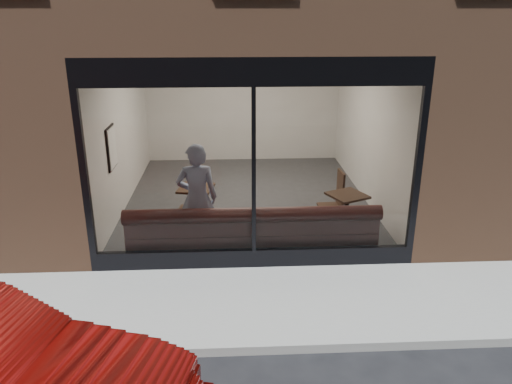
{
  "coord_description": "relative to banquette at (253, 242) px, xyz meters",
  "views": [
    {
      "loc": [
        -0.33,
        -4.9,
        3.8
      ],
      "look_at": [
        0.05,
        2.4,
        1.12
      ],
      "focal_mm": 35.0,
      "sensor_mm": 36.0,
      "label": 1
    }
  ],
  "objects": [
    {
      "name": "cafe_ceiling",
      "position": [
        0.0,
        2.55,
        2.97
      ],
      "size": [
        6.0,
        6.0,
        0.0
      ],
      "primitive_type": "plane",
      "rotation": [
        3.14,
        0.0,
        0.0
      ],
      "color": "white",
      "rests_on": "host_building_upper"
    },
    {
      "name": "banquette",
      "position": [
        0.0,
        0.0,
        0.0
      ],
      "size": [
        4.0,
        0.55,
        0.45
      ],
      "primitive_type": "cube",
      "color": "#381415",
      "rests_on": "cafe_floor"
    },
    {
      "name": "kerb_near",
      "position": [
        0.0,
        -2.5,
        -0.17
      ],
      "size": [
        40.0,
        0.1,
        0.12
      ],
      "primitive_type": "cube",
      "color": "gray",
      "rests_on": "ground"
    },
    {
      "name": "storefront_glass",
      "position": [
        0.0,
        -0.43,
        1.33
      ],
      "size": [
        4.8,
        0.0,
        4.8
      ],
      "primitive_type": "plane",
      "rotation": [
        1.57,
        0.0,
        0.0
      ],
      "color": "white",
      "rests_on": "storefront_kick"
    },
    {
      "name": "person",
      "position": [
        -0.89,
        0.26,
        0.69
      ],
      "size": [
        0.69,
        0.48,
        1.83
      ],
      "primitive_type": "imported",
      "rotation": [
        0.0,
        0.0,
        3.2
      ],
      "color": "#96A7CA",
      "rests_on": "cafe_floor"
    },
    {
      "name": "cafe_table_right",
      "position": [
        1.7,
        0.73,
        0.52
      ],
      "size": [
        0.78,
        0.78,
        0.04
      ],
      "primitive_type": "cube",
      "rotation": [
        0.0,
        0.0,
        0.43
      ],
      "color": "black",
      "rests_on": "cafe_floor"
    },
    {
      "name": "cafe_wall_back",
      "position": [
        0.0,
        5.54,
        1.37
      ],
      "size": [
        5.0,
        0.0,
        5.0
      ],
      "primitive_type": "plane",
      "rotation": [
        1.57,
        0.0,
        0.0
      ],
      "color": "silver",
      "rests_on": "ground"
    },
    {
      "name": "wall_poster",
      "position": [
        -2.45,
        1.42,
        1.25
      ],
      "size": [
        0.02,
        0.53,
        0.71
      ],
      "primitive_type": "cube",
      "color": "white",
      "rests_on": "cafe_wall_left"
    },
    {
      "name": "storefront_header",
      "position": [
        0.0,
        -0.4,
        2.77
      ],
      "size": [
        5.0,
        0.1,
        0.4
      ],
      "primitive_type": "cube",
      "color": "black",
      "rests_on": "host_building_upper"
    },
    {
      "name": "storefront_kick",
      "position": [
        0.0,
        -0.4,
        -0.08
      ],
      "size": [
        5.0,
        0.1,
        0.3
      ],
      "primitive_type": "cube",
      "color": "black",
      "rests_on": "ground"
    },
    {
      "name": "host_building_pier_right",
      "position": [
        3.75,
        5.55,
        1.38
      ],
      "size": [
        2.5,
        12.0,
        3.2
      ],
      "primitive_type": "cube",
      "color": "brown",
      "rests_on": "ground"
    },
    {
      "name": "ground",
      "position": [
        0.0,
        -2.45,
        -0.23
      ],
      "size": [
        120.0,
        120.0,
        0.0
      ],
      "primitive_type": "plane",
      "color": "black",
      "rests_on": "ground"
    },
    {
      "name": "cafe_chair_right",
      "position": [
        1.55,
        1.44,
        0.01
      ],
      "size": [
        0.44,
        0.44,
        0.04
      ],
      "primitive_type": "cube",
      "rotation": [
        0.0,
        0.0,
        3.2
      ],
      "color": "black",
      "rests_on": "cafe_floor"
    },
    {
      "name": "host_building_pier_left",
      "position": [
        -3.75,
        5.55,
        1.38
      ],
      "size": [
        2.5,
        12.0,
        3.2
      ],
      "primitive_type": "cube",
      "color": "brown",
      "rests_on": "ground"
    },
    {
      "name": "cafe_wall_right",
      "position": [
        2.49,
        2.55,
        1.37
      ],
      "size": [
        0.0,
        6.0,
        6.0
      ],
      "primitive_type": "plane",
      "rotation": [
        1.57,
        0.0,
        -1.57
      ],
      "color": "silver",
      "rests_on": "ground"
    },
    {
      "name": "cafe_wall_left",
      "position": [
        -2.49,
        2.55,
        1.37
      ],
      "size": [
        0.0,
        6.0,
        6.0
      ],
      "primitive_type": "plane",
      "rotation": [
        1.57,
        0.0,
        1.57
      ],
      "color": "silver",
      "rests_on": "ground"
    },
    {
      "name": "cafe_chair_left",
      "position": [
        -1.12,
        1.43,
        0.01
      ],
      "size": [
        0.49,
        0.49,
        0.04
      ],
      "primitive_type": "cube",
      "rotation": [
        0.0,
        0.0,
        3.01
      ],
      "color": "black",
      "rests_on": "cafe_floor"
    },
    {
      "name": "host_building_backfill",
      "position": [
        0.0,
        8.55,
        1.38
      ],
      "size": [
        5.0,
        6.0,
        3.2
      ],
      "primitive_type": "cube",
      "color": "brown",
      "rests_on": "ground"
    },
    {
      "name": "storefront_mullion",
      "position": [
        0.0,
        -0.4,
        1.32
      ],
      "size": [
        0.06,
        0.1,
        2.5
      ],
      "primitive_type": "cube",
      "color": "black",
      "rests_on": "storefront_kick"
    },
    {
      "name": "sidewalk_near",
      "position": [
        0.0,
        -1.45,
        -0.22
      ],
      "size": [
        40.0,
        2.0,
        0.01
      ],
      "primitive_type": "cube",
      "color": "gray",
      "rests_on": "ground"
    },
    {
      "name": "cafe_table_left",
      "position": [
        -0.98,
        1.24,
        0.52
      ],
      "size": [
        0.7,
        0.7,
        0.04
      ],
      "primitive_type": "cube",
      "rotation": [
        0.0,
        0.0,
        -0.19
      ],
      "color": "black",
      "rests_on": "cafe_floor"
    },
    {
      "name": "cafe_floor",
      "position": [
        0.0,
        2.55,
        -0.21
      ],
      "size": [
        6.0,
        6.0,
        0.0
      ],
      "primitive_type": "plane",
      "color": "#2D2D30",
      "rests_on": "ground"
    }
  ]
}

